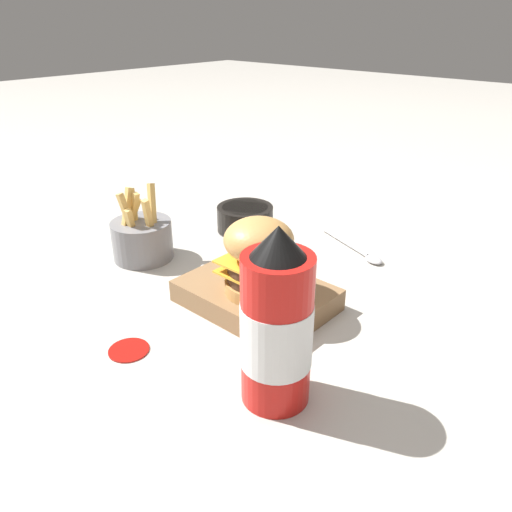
{
  "coord_description": "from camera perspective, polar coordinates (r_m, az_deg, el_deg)",
  "views": [
    {
      "loc": [
        -0.5,
        0.51,
        0.41
      ],
      "look_at": [
        -0.06,
        0.02,
        0.08
      ],
      "focal_mm": 35.0,
      "sensor_mm": 36.0,
      "label": 1
    }
  ],
  "objects": [
    {
      "name": "ketchup_puddle",
      "position": [
        0.7,
        -14.33,
        -10.31
      ],
      "size": [
        0.05,
        0.05,
        0.0
      ],
      "color": "#9E140F",
      "rests_on": "ground_plane"
    },
    {
      "name": "ground_plane",
      "position": [
        0.83,
        -1.91,
        -3.58
      ],
      "size": [
        6.0,
        6.0,
        0.0
      ],
      "primitive_type": "plane",
      "color": "#B7B2A8"
    },
    {
      "name": "serving_board",
      "position": [
        0.77,
        0.0,
        -4.51
      ],
      "size": [
        0.22,
        0.16,
        0.03
      ],
      "color": "olive",
      "rests_on": "ground_plane"
    },
    {
      "name": "side_bowl",
      "position": [
        1.03,
        -1.25,
        4.4
      ],
      "size": [
        0.12,
        0.12,
        0.05
      ],
      "color": "black",
      "rests_on": "ground_plane"
    },
    {
      "name": "burger",
      "position": [
        0.72,
        0.32,
        0.02
      ],
      "size": [
        0.1,
        0.1,
        0.11
      ],
      "color": "tan",
      "rests_on": "serving_board"
    },
    {
      "name": "fries_basket",
      "position": [
        0.93,
        -12.9,
        2.01
      ],
      "size": [
        0.11,
        0.11,
        0.14
      ],
      "color": "slate",
      "rests_on": "ground_plane"
    },
    {
      "name": "spoon",
      "position": [
        0.95,
        11.9,
        0.47
      ],
      "size": [
        0.17,
        0.08,
        0.01
      ],
      "rotation": [
        0.0,
        0.0,
        2.78
      ],
      "color": "silver",
      "rests_on": "ground_plane"
    },
    {
      "name": "ketchup_bottle",
      "position": [
        0.55,
        2.37,
        -8.02
      ],
      "size": [
        0.08,
        0.08,
        0.22
      ],
      "color": "red",
      "rests_on": "ground_plane"
    }
  ]
}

